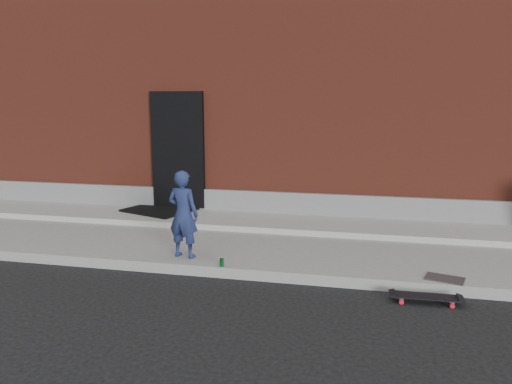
# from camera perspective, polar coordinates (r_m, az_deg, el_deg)

# --- Properties ---
(ground) EXTENTS (80.00, 80.00, 0.00)m
(ground) POSITION_cam_1_polar(r_m,az_deg,el_deg) (6.68, 3.34, -10.39)
(ground) COLOR black
(ground) RESTS_ON ground
(sidewalk) EXTENTS (20.00, 3.00, 0.15)m
(sidewalk) POSITION_cam_1_polar(r_m,az_deg,el_deg) (8.06, 5.07, -6.11)
(sidewalk) COLOR slate
(sidewalk) RESTS_ON ground
(apron) EXTENTS (20.00, 1.20, 0.10)m
(apron) POSITION_cam_1_polar(r_m,az_deg,el_deg) (8.89, 5.85, -3.69)
(apron) COLOR #979792
(apron) RESTS_ON sidewalk
(building) EXTENTS (20.00, 8.10, 5.00)m
(building) POSITION_cam_1_polar(r_m,az_deg,el_deg) (13.18, 8.44, 11.03)
(building) COLOR maroon
(building) RESTS_ON ground
(child) EXTENTS (0.50, 0.37, 1.26)m
(child) POSITION_cam_1_polar(r_m,az_deg,el_deg) (7.15, -8.32, -2.52)
(child) COLOR #1B244D
(child) RESTS_ON sidewalk
(skateboard) EXTENTS (0.83, 0.23, 0.09)m
(skateboard) POSITION_cam_1_polar(r_m,az_deg,el_deg) (6.38, 18.84, -11.29)
(skateboard) COLOR red
(skateboard) RESTS_ON ground
(soda_can) EXTENTS (0.08, 0.08, 0.11)m
(soda_can) POSITION_cam_1_polar(r_m,az_deg,el_deg) (6.84, -3.93, -8.05)
(soda_can) COLOR #1B883B
(soda_can) RESTS_ON sidewalk
(doormat) EXTENTS (1.47, 1.33, 0.03)m
(doormat) POSITION_cam_1_polar(r_m,az_deg,el_deg) (9.85, -10.98, -2.00)
(doormat) COLOR black
(doormat) RESTS_ON apron
(utility_plate) EXTENTS (0.53, 0.41, 0.01)m
(utility_plate) POSITION_cam_1_polar(r_m,az_deg,el_deg) (6.82, 20.76, -9.24)
(utility_plate) COLOR #4A4A4F
(utility_plate) RESTS_ON sidewalk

